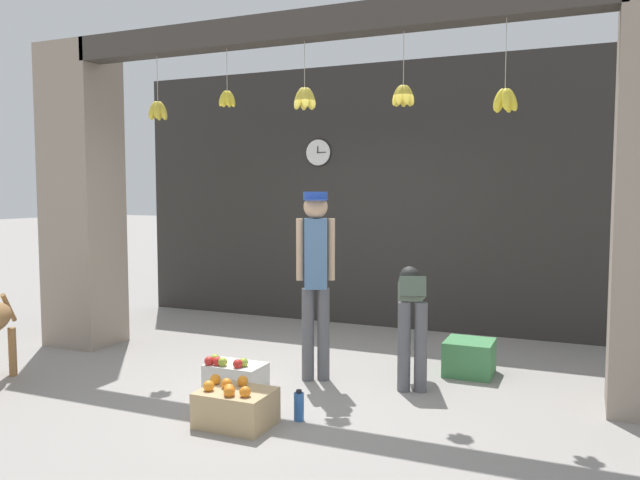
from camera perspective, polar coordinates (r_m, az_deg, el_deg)
The scene contains 11 objects.
ground_plane at distance 5.73m, azimuth -1.46°, elevation -12.72°, with size 60.00×60.00×0.00m, color gray.
shop_back_wall at distance 7.79m, azimuth 6.14°, elevation 4.00°, with size 6.94×0.12×3.26m, color #2D2B28.
shop_pillar_left at distance 7.34m, azimuth -20.90°, elevation 3.70°, with size 0.70×0.60×3.26m, color gray.
storefront_awning at distance 5.76m, azimuth -1.00°, elevation 18.49°, with size 5.04×0.31×0.97m.
shopkeeper at distance 5.54m, azimuth -0.40°, elevation -2.70°, with size 0.32×0.31×1.69m.
worker_stooping at distance 5.54m, azimuth 8.36°, elevation -6.37°, with size 0.40×0.75×0.99m.
fruit_crate_oranges at distance 4.72m, azimuth -7.74°, elevation -14.83°, with size 0.52×0.40×0.33m.
fruit_crate_apples at distance 5.57m, azimuth -7.79°, elevation -12.06°, with size 0.50×0.32×0.28m.
produce_box_green at distance 6.03m, azimuth 13.49°, elevation -10.39°, with size 0.43×0.43×0.32m, color #42844C.
water_bottle at distance 4.78m, azimuth -1.94°, elevation -14.94°, with size 0.08×0.08×0.23m.
wall_clock at distance 8.04m, azimuth -0.15°, elevation 8.00°, with size 0.35×0.03×0.35m.
Camera 1 is at (2.29, -4.98, 1.70)m, focal length 35.00 mm.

